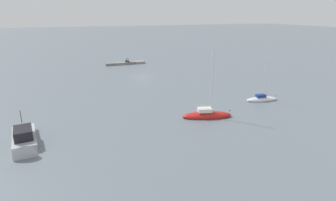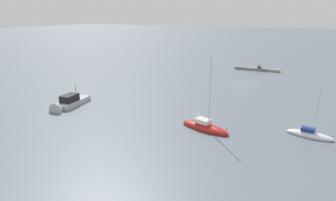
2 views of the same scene
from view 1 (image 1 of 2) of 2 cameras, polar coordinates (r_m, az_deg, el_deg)
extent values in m
plane|color=slate|center=(62.71, -5.27, 4.92)|extent=(500.00, 500.00, 0.00)
cube|color=gray|center=(79.93, -5.91, 7.93)|extent=(2.74, 1.84, 0.64)
cube|color=slate|center=(79.23, -7.88, 7.77)|extent=(2.74, 1.84, 0.64)
cube|color=gray|center=(78.61, -9.88, 7.59)|extent=(2.74, 1.84, 0.64)
cube|color=slate|center=(78.10, -11.91, 7.41)|extent=(2.74, 1.84, 0.64)
cube|color=#1E2333|center=(78.65, -8.18, 7.97)|extent=(0.44, 0.48, 0.16)
cube|color=gray|center=(78.87, -8.28, 8.13)|extent=(0.44, 0.29, 0.52)
sphere|color=tan|center=(78.81, -8.29, 8.39)|extent=(0.22, 0.22, 0.22)
cube|color=#1E2333|center=(78.62, -8.60, 7.95)|extent=(0.44, 0.48, 0.16)
cube|color=#232328|center=(78.85, -8.69, 8.11)|extent=(0.44, 0.29, 0.52)
sphere|color=tan|center=(78.79, -8.70, 8.37)|extent=(0.22, 0.22, 0.22)
cylinder|color=black|center=(78.89, -8.51, 8.32)|extent=(0.02, 0.02, 1.05)
cone|color=#19662D|center=(78.80, -8.52, 8.73)|extent=(1.12, 1.12, 0.20)
sphere|color=black|center=(78.78, -8.53, 8.82)|extent=(0.05, 0.05, 0.05)
ellipsoid|color=silver|center=(47.91, 18.94, 0.19)|extent=(5.61, 2.48, 0.93)
cube|color=navy|center=(47.59, 18.74, 0.95)|extent=(1.66, 1.18, 0.43)
cylinder|color=silver|center=(47.25, 19.82, 4.26)|extent=(0.09, 0.09, 6.04)
cylinder|color=silver|center=(47.33, 18.54, 1.50)|extent=(1.88, 0.40, 0.07)
sphere|color=black|center=(49.07, 21.52, 0.93)|extent=(0.12, 0.12, 0.12)
ellipsoid|color=red|center=(38.49, 8.12, -3.15)|extent=(7.19, 3.77, 1.19)
cube|color=silver|center=(38.11, 7.67, -1.96)|extent=(2.18, 1.66, 0.54)
cylinder|color=silver|center=(37.18, 9.28, 3.96)|extent=(0.12, 0.12, 8.62)
cylinder|color=silver|center=(37.84, 7.25, -1.10)|extent=(2.35, 0.74, 0.09)
sphere|color=black|center=(39.15, 12.69, -2.05)|extent=(0.16, 0.16, 0.16)
cube|color=#ADB2B7|center=(35.20, -27.70, -7.14)|extent=(3.08, 6.76, 1.09)
cone|color=#ADB2B7|center=(32.21, -27.57, -9.40)|extent=(2.53, 2.52, 2.30)
cube|color=black|center=(34.06, -27.93, -5.98)|extent=(2.12, 3.06, 1.09)
cube|color=#283847|center=(33.31, -27.92, -6.40)|extent=(1.73, 0.31, 0.76)
cylinder|color=black|center=(35.27, -28.29, -2.97)|extent=(0.07, 0.07, 1.53)
camera|label=2|loc=(29.60, 75.99, 5.75)|focal=32.10mm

